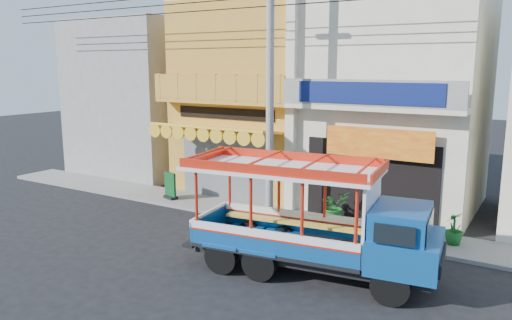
{
  "coord_description": "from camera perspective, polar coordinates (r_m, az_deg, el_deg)",
  "views": [
    {
      "loc": [
        7.27,
        -11.21,
        5.4
      ],
      "look_at": [
        -1.06,
        2.5,
        2.37
      ],
      "focal_mm": 35.0,
      "sensor_mm": 36.0,
      "label": 1
    }
  ],
  "objects": [
    {
      "name": "ground",
      "position": [
        14.41,
        -1.59,
        -11.31
      ],
      "size": [
        90.0,
        90.0,
        0.0
      ],
      "primitive_type": "plane",
      "color": "black",
      "rests_on": "ground"
    },
    {
      "name": "party_pilaster",
      "position": [
        18.12,
        4.05,
        6.24
      ],
      "size": [
        0.35,
        0.3,
        8.0
      ],
      "primitive_type": "cube",
      "color": "beige",
      "rests_on": "ground"
    },
    {
      "name": "filler_building_left",
      "position": [
        26.56,
        -12.35,
        7.0
      ],
      "size": [
        6.0,
        6.0,
        7.6
      ],
      "primitive_type": "cube",
      "color": "gray",
      "rests_on": "ground"
    },
    {
      "name": "songthaew_truck",
      "position": [
        12.88,
        8.28,
        -7.17
      ],
      "size": [
        6.75,
        2.89,
        3.05
      ],
      "color": "black",
      "rests_on": "ground"
    },
    {
      "name": "green_sign",
      "position": [
        20.42,
        -9.78,
        -3.13
      ],
      "size": [
        0.7,
        0.48,
        1.08
      ],
      "color": "black",
      "rests_on": "sidewalk"
    },
    {
      "name": "potted_plant_a",
      "position": [
        17.42,
        8.93,
        -5.22
      ],
      "size": [
        1.24,
        1.28,
        1.08
      ],
      "primitive_type": "imported",
      "rotation": [
        0.0,
        0.0,
        0.98
      ],
      "color": "#1B6022",
      "rests_on": "sidewalk"
    },
    {
      "name": "utility_pole",
      "position": [
        16.63,
        2.07,
        9.43
      ],
      "size": [
        28.0,
        0.26,
        9.0
      ],
      "color": "gray",
      "rests_on": "ground"
    },
    {
      "name": "shophouse_left",
      "position": [
        22.27,
        0.84,
        7.38
      ],
      "size": [
        6.0,
        7.5,
        8.24
      ],
      "color": "gold",
      "rests_on": "ground"
    },
    {
      "name": "shophouse_right",
      "position": [
        19.92,
        15.99,
        6.57
      ],
      "size": [
        6.0,
        6.75,
        8.24
      ],
      "color": "beige",
      "rests_on": "ground"
    },
    {
      "name": "potted_plant_c",
      "position": [
        16.2,
        21.71,
        -7.27
      ],
      "size": [
        0.69,
        0.69,
        0.99
      ],
      "primitive_type": "imported",
      "rotation": [
        0.0,
        0.0,
        4.43
      ],
      "color": "#1B6022",
      "rests_on": "sidewalk"
    },
    {
      "name": "sidewalk",
      "position": [
        17.68,
        5.51,
        -6.93
      ],
      "size": [
        30.0,
        2.0,
        0.12
      ],
      "primitive_type": "cube",
      "color": "slate",
      "rests_on": "ground"
    }
  ]
}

